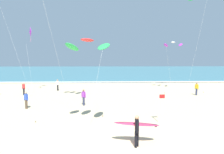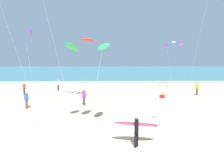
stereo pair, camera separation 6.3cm
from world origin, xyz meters
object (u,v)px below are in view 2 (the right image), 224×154
object	(u,v)px
kite_diamond_violet_distant	(31,34)
bystander_red_top	(24,88)
kite_arc_scarlet_far	(87,45)
bystander_purple_top	(84,97)
kite_arc_ivory_low	(174,44)
bystander_yellow_top	(197,89)
surfer_lead	(136,126)
lifeguard_flag	(160,105)
bystander_blue_top	(26,100)
bystander_white_top	(58,85)

from	to	relation	value
kite_diamond_violet_distant	bystander_red_top	distance (m)	6.99
kite_arc_scarlet_far	bystander_purple_top	xyz separation A→B (m)	(-1.05, 6.03, -4.71)
kite_arc_ivory_low	bystander_yellow_top	xyz separation A→B (m)	(1.66, -4.26, -5.75)
surfer_lead	bystander_yellow_top	xyz separation A→B (m)	(9.51, 13.37, -0.24)
kite_arc_ivory_low	lifeguard_flag	size ratio (longest dim) A/B	3.30
bystander_red_top	bystander_blue_top	world-z (taller)	same
kite_arc_ivory_low	bystander_yellow_top	world-z (taller)	kite_arc_ivory_low
surfer_lead	bystander_blue_top	size ratio (longest dim) A/B	1.57
kite_arc_ivory_low	lifeguard_flag	distance (m)	15.94
bystander_yellow_top	kite_diamond_violet_distant	bearing A→B (deg)	174.21
kite_arc_ivory_low	bystander_yellow_top	size ratio (longest dim) A/B	4.36
kite_arc_scarlet_far	kite_diamond_violet_distant	distance (m)	15.63
kite_diamond_violet_distant	bystander_purple_top	distance (m)	12.27
kite_arc_scarlet_far	bystander_purple_top	size ratio (longest dim) A/B	3.72
kite_diamond_violet_distant	bystander_blue_top	xyz separation A→B (m)	(2.43, -7.89, -6.83)
bystander_purple_top	kite_arc_scarlet_far	bearing A→B (deg)	-80.10
kite_arc_scarlet_far	lifeguard_flag	size ratio (longest dim) A/B	2.82
kite_arc_ivory_low	bystander_blue_top	distance (m)	20.44
kite_diamond_violet_distant	bystander_red_top	bearing A→B (deg)	-111.93
bystander_blue_top	lifeguard_flag	bearing A→B (deg)	-19.22
bystander_white_top	bystander_blue_top	size ratio (longest dim) A/B	1.00
bystander_white_top	bystander_red_top	world-z (taller)	same
surfer_lead	bystander_yellow_top	distance (m)	16.41
kite_arc_scarlet_far	bystander_white_top	bearing A→B (deg)	111.60
bystander_yellow_top	bystander_blue_top	xyz separation A→B (m)	(-18.52, -5.77, 0.00)
surfer_lead	kite_diamond_violet_distant	xyz separation A→B (m)	(-11.44, 15.49, 6.59)
bystander_white_top	bystander_yellow_top	xyz separation A→B (m)	(18.07, -3.75, 0.00)
surfer_lead	kite_arc_scarlet_far	bearing A→B (deg)	137.09
bystander_red_top	lifeguard_flag	world-z (taller)	lifeguard_flag
bystander_white_top	bystander_blue_top	distance (m)	9.53
surfer_lead	bystander_blue_top	distance (m)	11.79
bystander_purple_top	bystander_blue_top	size ratio (longest dim) A/B	1.00
kite_arc_ivory_low	surfer_lead	bearing A→B (deg)	-113.99
bystander_white_top	lifeguard_flag	distance (m)	17.24
kite_arc_ivory_low	kite_diamond_violet_distant	world-z (taller)	kite_diamond_violet_distant
kite_arc_ivory_low	bystander_purple_top	bearing A→B (deg)	-142.56
surfer_lead	lifeguard_flag	bearing A→B (deg)	58.76
bystander_purple_top	bystander_white_top	bearing A→B (deg)	118.97
bystander_yellow_top	lifeguard_flag	size ratio (longest dim) A/B	0.76
kite_diamond_violet_distant	bystander_purple_top	xyz separation A→B (m)	(7.56, -6.84, -6.83)
bystander_red_top	bystander_yellow_top	bearing A→B (deg)	-1.90
kite_arc_scarlet_far	bystander_red_top	xyz separation A→B (m)	(-9.18, 11.46, -4.71)
bystander_white_top	bystander_purple_top	xyz separation A→B (m)	(4.69, -8.47, 0.00)
kite_arc_scarlet_far	bystander_blue_top	bearing A→B (deg)	141.17
surfer_lead	kite_diamond_violet_distant	world-z (taller)	kite_diamond_violet_distant
surfer_lead	lifeguard_flag	size ratio (longest dim) A/B	1.19
kite_diamond_violet_distant	bystander_white_top	size ratio (longest dim) A/B	5.36
bystander_purple_top	surfer_lead	bearing A→B (deg)	-65.87
bystander_red_top	bystander_purple_top	world-z (taller)	same
surfer_lead	bystander_purple_top	distance (m)	9.49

